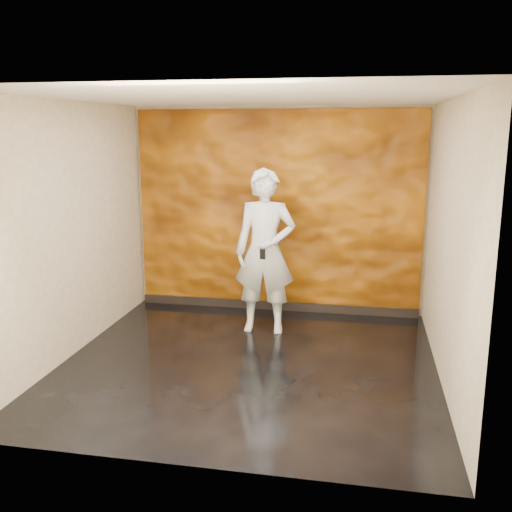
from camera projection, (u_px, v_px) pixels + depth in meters
name	position (u px, v px, depth m)	size (l,w,h in m)	color
room	(248.00, 237.00, 5.91)	(4.02, 4.02, 2.81)	black
feature_wall	(277.00, 212.00, 7.79)	(3.90, 0.06, 2.75)	#C56E0A
baseboard	(276.00, 306.00, 8.04)	(3.90, 0.04, 0.12)	black
man	(265.00, 252.00, 7.01)	(0.74, 0.49, 2.04)	#A5ABB4
phone	(263.00, 254.00, 6.71)	(0.07, 0.01, 0.12)	black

